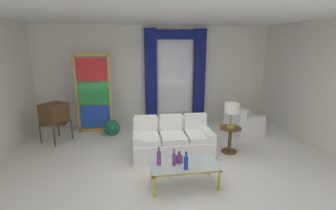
# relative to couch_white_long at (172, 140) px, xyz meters

# --- Properties ---
(ground_plane) EXTENTS (16.00, 16.00, 0.00)m
(ground_plane) POSITION_rel_couch_white_long_xyz_m (-0.05, -0.56, -0.30)
(ground_plane) COLOR white
(wall_rear) EXTENTS (8.00, 0.12, 3.00)m
(wall_rear) POSITION_rel_couch_white_long_xyz_m (-0.05, 2.50, 1.20)
(wall_rear) COLOR white
(wall_rear) RESTS_ON ground
(wall_right) EXTENTS (0.12, 7.00, 3.00)m
(wall_right) POSITION_rel_couch_white_long_xyz_m (3.61, 0.04, 1.20)
(wall_right) COLOR white
(wall_right) RESTS_ON ground
(ceiling_slab) EXTENTS (8.00, 7.60, 0.04)m
(ceiling_slab) POSITION_rel_couch_white_long_xyz_m (-0.05, 0.24, 2.72)
(ceiling_slab) COLOR white
(curtained_window) EXTENTS (2.00, 0.17, 2.70)m
(curtained_window) POSITION_rel_couch_white_long_xyz_m (0.52, 2.34, 1.44)
(curtained_window) COLOR white
(curtained_window) RESTS_ON ground
(couch_white_long) EXTENTS (1.77, 0.95, 0.86)m
(couch_white_long) POSITION_rel_couch_white_long_xyz_m (0.00, 0.00, 0.00)
(couch_white_long) COLOR white
(couch_white_long) RESTS_ON ground
(coffee_table) EXTENTS (1.17, 0.60, 0.41)m
(coffee_table) POSITION_rel_couch_white_long_xyz_m (-0.02, -1.37, 0.07)
(coffee_table) COLOR silver
(coffee_table) RESTS_ON ground
(bottle_blue_decanter) EXTENTS (0.07, 0.07, 0.33)m
(bottle_blue_decanter) POSITION_rel_couch_white_long_xyz_m (-0.46, -1.32, 0.24)
(bottle_blue_decanter) COLOR #753384
(bottle_blue_decanter) RESTS_ON coffee_table
(bottle_crystal_tall) EXTENTS (0.13, 0.13, 0.21)m
(bottle_crystal_tall) POSITION_rel_couch_white_long_xyz_m (-0.09, -1.28, 0.18)
(bottle_crystal_tall) COLOR #753384
(bottle_crystal_tall) RESTS_ON coffee_table
(bottle_amber_squat) EXTENTS (0.08, 0.08, 0.32)m
(bottle_amber_squat) POSITION_rel_couch_white_long_xyz_m (-0.04, -1.55, 0.23)
(bottle_amber_squat) COLOR navy
(bottle_amber_squat) RESTS_ON coffee_table
(bottle_ruby_flask) EXTENTS (0.06, 0.06, 0.30)m
(bottle_ruby_flask) POSITION_rel_couch_white_long_xyz_m (-0.21, -1.38, 0.23)
(bottle_ruby_flask) COLOR #753384
(bottle_ruby_flask) RESTS_ON coffee_table
(vintage_tv) EXTENTS (0.74, 0.77, 1.35)m
(vintage_tv) POSITION_rel_couch_white_long_xyz_m (-2.80, 1.16, 0.42)
(vintage_tv) COLOR brown
(vintage_tv) RESTS_ON ground
(armchair_white) EXTENTS (0.93, 0.92, 0.80)m
(armchair_white) POSITION_rel_couch_white_long_xyz_m (2.14, 0.90, -0.02)
(armchair_white) COLOR white
(armchair_white) RESTS_ON ground
(stained_glass_divider) EXTENTS (0.95, 0.05, 2.20)m
(stained_glass_divider) POSITION_rel_couch_white_long_xyz_m (-1.89, 1.74, 0.75)
(stained_glass_divider) COLOR gold
(stained_glass_divider) RESTS_ON ground
(peacock_figurine) EXTENTS (0.44, 0.60, 0.50)m
(peacock_figurine) POSITION_rel_couch_white_long_xyz_m (-1.42, 1.28, -0.08)
(peacock_figurine) COLOR beige
(peacock_figurine) RESTS_ON ground
(round_side_table) EXTENTS (0.48, 0.48, 0.59)m
(round_side_table) POSITION_rel_couch_white_long_xyz_m (1.32, -0.18, 0.05)
(round_side_table) COLOR brown
(round_side_table) RESTS_ON ground
(table_lamp_brass) EXTENTS (0.32, 0.32, 0.57)m
(table_lamp_brass) POSITION_rel_couch_white_long_xyz_m (1.32, -0.18, 0.72)
(table_lamp_brass) COLOR #B29338
(table_lamp_brass) RESTS_ON round_side_table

